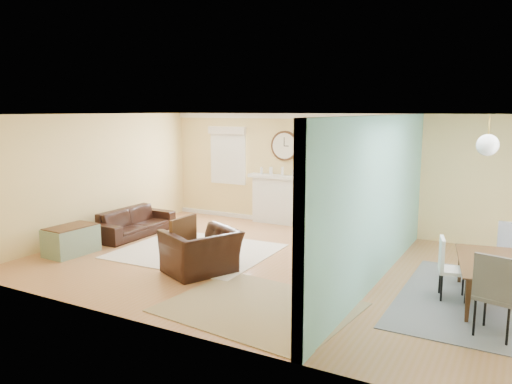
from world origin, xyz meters
TOP-DOWN VIEW (x-y plane):
  - floor at (0.00, 0.00)m, footprint 9.00×9.00m
  - wall_back at (0.00, 3.00)m, footprint 9.00×0.02m
  - wall_front at (0.00, -3.00)m, footprint 9.00×0.02m
  - wall_left at (-4.50, 0.00)m, footprint 0.02×6.00m
  - ceiling at (0.00, 0.00)m, footprint 9.00×6.00m
  - partition at (1.51, 0.28)m, footprint 0.17×6.00m
  - fireplace at (-1.50, 2.88)m, footprint 1.70×0.30m
  - wall_clock at (-1.50, 2.97)m, footprint 0.70×0.07m
  - window_left at (-3.05, 2.95)m, footprint 1.05×0.13m
  - window_right at (0.05, 2.95)m, footprint 1.05×0.13m
  - pendant at (3.00, 0.00)m, footprint 0.30×0.30m
  - rug_cream at (-1.93, -0.02)m, footprint 2.87×2.51m
  - rug_jute at (0.43, -1.85)m, footprint 2.64×2.25m
  - rug_grey at (3.26, -0.15)m, footprint 2.55×3.18m
  - sofa at (-3.85, 0.39)m, footprint 0.79×1.96m
  - eames_chair at (-1.12, -1.01)m, footprint 1.35×1.42m
  - green_chair at (0.05, 2.28)m, footprint 1.07×1.08m
  - trunk at (-3.89, -1.27)m, footprint 0.61×0.95m
  - credenza at (1.19, 1.35)m, footprint 0.51×1.50m
  - tv at (1.17, 1.35)m, footprint 0.13×0.98m
  - garden_stool at (1.24, 0.17)m, footprint 0.32×0.32m
  - potted_plant at (1.24, 0.17)m, footprint 0.32×0.37m
  - dining_table at (3.26, -0.15)m, footprint 1.25×1.87m
  - dining_chair_n at (3.36, 1.00)m, footprint 0.43×0.43m
  - dining_chair_s at (3.32, -1.25)m, footprint 0.55×0.55m
  - dining_chair_w at (2.70, -0.24)m, footprint 0.47×0.47m

SIDE VIEW (x-z plane):
  - floor at x=0.00m, z-range 0.00..0.00m
  - rug_grey at x=3.26m, z-range 0.00..0.01m
  - rug_jute at x=0.43m, z-range 0.00..0.01m
  - rug_cream at x=-1.93m, z-range 0.00..0.01m
  - garden_stool at x=1.24m, z-range 0.00..0.47m
  - trunk at x=-3.89m, z-range 0.00..0.54m
  - sofa at x=-3.85m, z-range 0.00..0.57m
  - dining_table at x=3.26m, z-range 0.00..0.61m
  - green_chair at x=0.05m, z-range 0.00..0.71m
  - eames_chair at x=-1.12m, z-range 0.00..0.73m
  - credenza at x=1.19m, z-range 0.00..0.80m
  - dining_chair_w at x=2.70m, z-range 0.08..0.97m
  - dining_chair_n at x=3.36m, z-range 0.08..1.00m
  - fireplace at x=-1.50m, z-range 0.01..1.18m
  - dining_chair_s at x=3.32m, z-range 0.09..1.13m
  - potted_plant at x=1.24m, z-range 0.47..0.88m
  - tv at x=1.17m, z-range 0.80..1.37m
  - wall_back at x=0.00m, z-range 0.00..2.60m
  - wall_front at x=0.00m, z-range 0.00..2.60m
  - wall_left at x=-4.50m, z-range 0.00..2.60m
  - partition at x=1.51m, z-range 0.06..2.66m
  - window_left at x=-3.05m, z-range 0.95..2.37m
  - window_right at x=0.05m, z-range 0.95..2.37m
  - wall_clock at x=-1.50m, z-range 1.50..2.20m
  - pendant at x=3.00m, z-range 1.93..2.48m
  - ceiling at x=0.00m, z-range 2.59..2.61m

